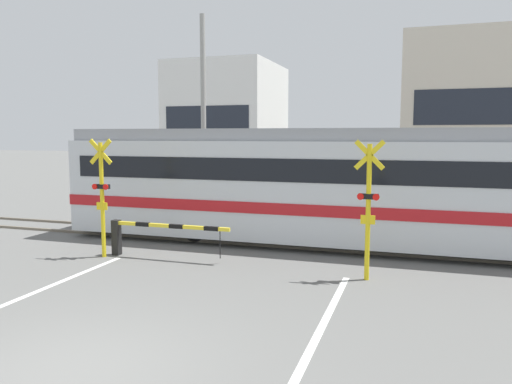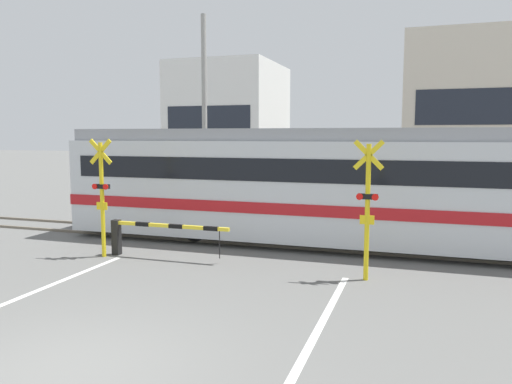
# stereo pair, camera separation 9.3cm
# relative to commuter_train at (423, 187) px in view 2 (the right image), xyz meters

# --- Properties ---
(ground_plane) EXTENTS (160.00, 160.00, 0.00)m
(ground_plane) POSITION_rel_commuter_train_xyz_m (-4.63, -9.07, -1.84)
(ground_plane) COLOR #60605E
(rail_track_near) EXTENTS (50.00, 0.10, 0.08)m
(rail_track_near) POSITION_rel_commuter_train_xyz_m (-4.63, -0.72, -1.80)
(rail_track_near) COLOR #6B6051
(rail_track_near) RESTS_ON ground_plane
(rail_track_far) EXTENTS (50.00, 0.10, 0.08)m
(rail_track_far) POSITION_rel_commuter_train_xyz_m (-4.63, 0.72, -1.80)
(rail_track_far) COLOR #6B6051
(rail_track_far) RESTS_ON ground_plane
(road_stripe_right) EXTENTS (0.14, 9.84, 0.01)m
(road_stripe_right) POSITION_rel_commuter_train_xyz_m (-1.61, -8.15, -1.84)
(road_stripe_right) COLOR white
(road_stripe_right) RESTS_ON ground_plane
(commuter_train) EXTENTS (21.32, 2.69, 3.45)m
(commuter_train) POSITION_rel_commuter_train_xyz_m (0.00, 0.00, 0.00)
(commuter_train) COLOR silver
(commuter_train) RESTS_ON ground_plane
(crossing_barrier_near) EXTENTS (3.41, 0.20, 0.97)m
(crossing_barrier_near) POSITION_rel_commuter_train_xyz_m (-7.03, -2.93, -1.15)
(crossing_barrier_near) COLOR black
(crossing_barrier_near) RESTS_ON ground_plane
(crossing_barrier_far) EXTENTS (3.41, 0.20, 0.97)m
(crossing_barrier_far) POSITION_rel_commuter_train_xyz_m (-2.24, 2.64, -1.15)
(crossing_barrier_far) COLOR black
(crossing_barrier_far) RESTS_ON ground_plane
(crossing_signal_left) EXTENTS (0.68, 0.15, 3.17)m
(crossing_signal_left) POSITION_rel_commuter_train_xyz_m (-8.10, -3.23, -0.10)
(crossing_signal_left) COLOR yellow
(crossing_signal_left) RESTS_ON ground_plane
(crossing_signal_right) EXTENTS (0.68, 0.15, 3.17)m
(crossing_signal_right) POSITION_rel_commuter_train_xyz_m (-1.16, -3.23, -0.10)
(crossing_signal_right) COLOR yellow
(crossing_signal_right) RESTS_ON ground_plane
(pedestrian) EXTENTS (0.38, 0.23, 1.78)m
(pedestrian) POSITION_rel_commuter_train_xyz_m (-3.68, 6.12, -0.81)
(pedestrian) COLOR #23232D
(pedestrian) RESTS_ON ground_plane
(building_left_of_street) EXTENTS (5.80, 6.60, 7.44)m
(building_left_of_street) POSITION_rel_commuter_train_xyz_m (-11.15, 14.02, 1.88)
(building_left_of_street) COLOR white
(building_left_of_street) RESTS_ON ground_plane
(building_right_of_street) EXTENTS (7.50, 6.60, 8.29)m
(building_right_of_street) POSITION_rel_commuter_train_xyz_m (2.74, 14.02, 2.30)
(building_right_of_street) COLOR beige
(building_right_of_street) RESTS_ON ground_plane
(utility_pole_streetside) EXTENTS (0.22, 0.22, 8.25)m
(utility_pole_streetside) POSITION_rel_commuter_train_xyz_m (-8.85, 5.14, 2.28)
(utility_pole_streetside) COLOR gray
(utility_pole_streetside) RESTS_ON ground_plane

